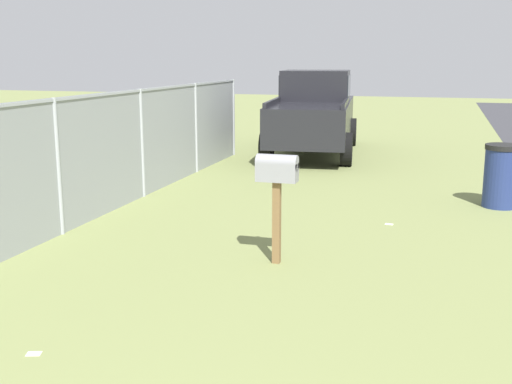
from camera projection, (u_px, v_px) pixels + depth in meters
The scene contains 6 objects.
mailbox at pixel (277, 177), 7.38m from camera, with size 0.22×0.48×1.32m.
pickup_truck at pixel (314, 110), 16.12m from camera, with size 5.40×2.53×2.09m.
trash_bin at pixel (501, 176), 10.32m from camera, with size 0.58×0.58×1.04m.
fence_section at pixel (105, 150), 9.81m from camera, with size 12.78×0.07×1.89m.
litter_wrapper_midfield_b at pixel (34, 354), 5.26m from camera, with size 0.12×0.08×0.01m, color silver.
litter_wrapper_midfield_a at pixel (389, 224), 9.34m from camera, with size 0.12×0.08×0.01m, color silver.
Camera 1 is at (-0.52, -0.98, 2.43)m, focal length 44.27 mm.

